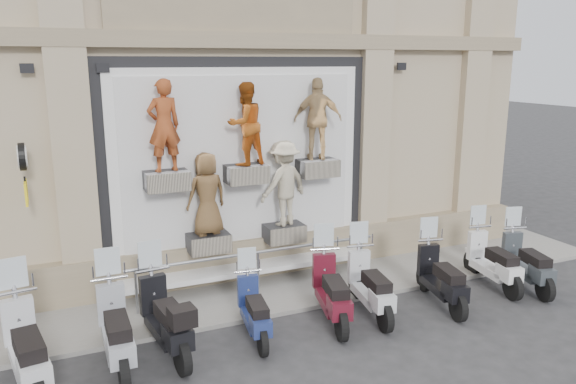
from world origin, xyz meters
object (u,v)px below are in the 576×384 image
at_px(scooter_b, 25,333).
at_px(scooter_g, 370,273).
at_px(guard_rail, 258,274).
at_px(scooter_h, 442,266).
at_px(clock_sign_bracket, 23,165).
at_px(scooter_c, 115,315).
at_px(scooter_e, 254,299).
at_px(scooter_i, 494,250).
at_px(scooter_j, 527,252).
at_px(scooter_f, 332,278).
at_px(scooter_d, 164,304).

bearing_deg(scooter_b, scooter_g, -7.66).
distance_m(guard_rail, scooter_h, 3.46).
xyz_separation_m(clock_sign_bracket, scooter_c, (1.07, -2.01, -1.97)).
distance_m(scooter_b, scooter_h, 7.02).
bearing_deg(scooter_e, clock_sign_bracket, 156.85).
bearing_deg(scooter_e, scooter_i, 9.40).
height_order(scooter_c, scooter_i, scooter_c).
distance_m(scooter_h, scooter_j, 2.10).
distance_m(scooter_c, scooter_g, 4.39).
height_order(guard_rail, scooter_h, scooter_h).
relative_size(clock_sign_bracket, scooter_f, 0.52).
bearing_deg(scooter_h, scooter_j, 11.53).
bearing_deg(scooter_h, scooter_d, -171.28).
bearing_deg(guard_rail, scooter_j, -19.03).
height_order(clock_sign_bracket, scooter_d, clock_sign_bracket).
bearing_deg(guard_rail, scooter_d, -145.33).
bearing_deg(clock_sign_bracket, scooter_e, -31.53).
bearing_deg(scooter_j, scooter_i, 166.13).
bearing_deg(scooter_g, guard_rail, 145.31).
bearing_deg(clock_sign_bracket, scooter_f, -22.83).
relative_size(scooter_i, scooter_j, 1.01).
bearing_deg(guard_rail, scooter_g, -44.72).
relative_size(guard_rail, scooter_d, 2.49).
distance_m(guard_rail, scooter_j, 5.38).
relative_size(scooter_c, scooter_d, 1.00).
distance_m(clock_sign_bracket, scooter_b, 2.90).
relative_size(scooter_d, scooter_h, 1.07).
height_order(scooter_d, scooter_g, scooter_d).
relative_size(scooter_f, scooter_j, 1.05).
height_order(clock_sign_bracket, scooter_h, clock_sign_bracket).
xyz_separation_m(scooter_e, scooter_h, (3.63, -0.21, 0.08)).
bearing_deg(scooter_c, scooter_g, 0.74).
xyz_separation_m(clock_sign_bracket, scooter_j, (8.98, -2.22, -2.04)).
distance_m(scooter_f, scooter_h, 2.20).
bearing_deg(guard_rail, clock_sign_bracket, 173.16).
xyz_separation_m(clock_sign_bracket, scooter_f, (4.70, -1.98, -2.00)).
relative_size(clock_sign_bracket, scooter_c, 0.50).
xyz_separation_m(scooter_f, scooter_g, (0.76, -0.03, -0.02)).
height_order(scooter_h, scooter_i, scooter_i).
bearing_deg(scooter_b, scooter_j, -9.55).
bearing_deg(scooter_e, scooter_f, 9.13).
height_order(scooter_f, scooter_h, scooter_f).
bearing_deg(scooter_c, scooter_d, 8.25).
height_order(scooter_g, scooter_h, scooter_g).
bearing_deg(scooter_d, guard_rail, 28.61).
relative_size(scooter_b, scooter_c, 1.04).
relative_size(scooter_f, scooter_g, 1.02).
distance_m(clock_sign_bracket, scooter_h, 7.51).
bearing_deg(scooter_e, scooter_d, -175.11).
distance_m(guard_rail, scooter_i, 4.74).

